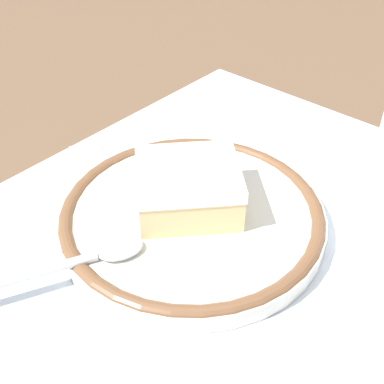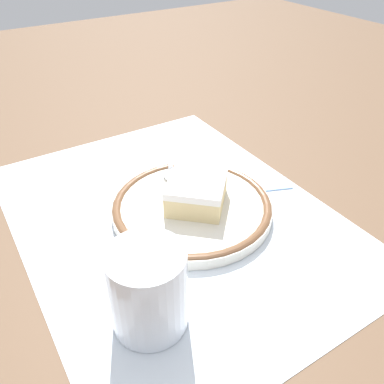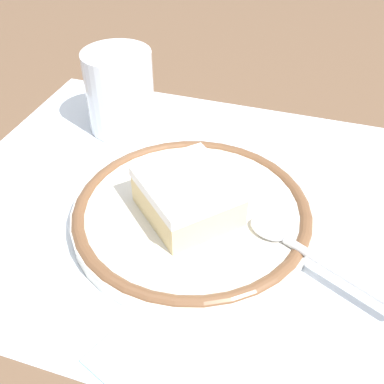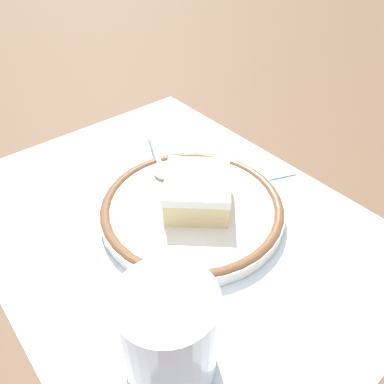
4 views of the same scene
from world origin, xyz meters
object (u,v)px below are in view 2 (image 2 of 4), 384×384
(cake_slice, at_px, (197,191))
(cup, at_px, (148,294))
(plate, at_px, (192,207))
(sugar_packet, at_px, (274,183))
(spoon, at_px, (170,164))

(cake_slice, bearing_deg, cup, 132.78)
(cup, bearing_deg, cake_slice, -47.22)
(plate, height_order, sugar_packet, plate)
(cake_slice, height_order, spoon, cake_slice)
(sugar_packet, bearing_deg, plate, 86.50)
(plate, xyz_separation_m, sugar_packet, (-0.01, -0.14, -0.01))
(plate, height_order, cup, cup)
(cake_slice, bearing_deg, spoon, -9.33)
(cake_slice, relative_size, sugar_packet, 2.25)
(spoon, relative_size, sugar_packet, 2.71)
(cake_slice, distance_m, cup, 0.19)
(plate, xyz_separation_m, spoon, (0.10, -0.02, 0.01))
(plate, distance_m, sugar_packet, 0.15)
(cake_slice, height_order, cup, cup)
(spoon, height_order, cup, cup)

